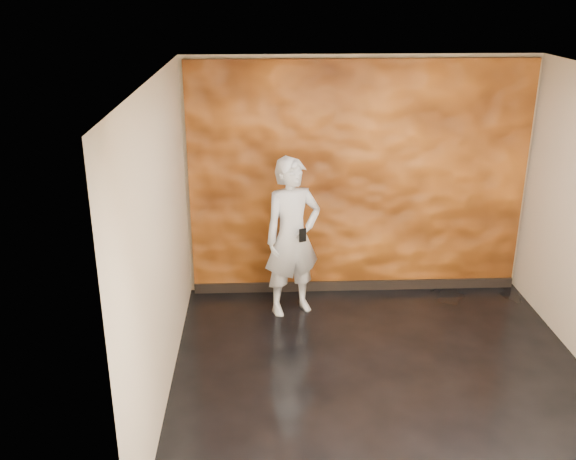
{
  "coord_description": "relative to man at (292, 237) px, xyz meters",
  "views": [
    {
      "loc": [
        -1.13,
        -5.12,
        3.49
      ],
      "look_at": [
        -0.86,
        0.9,
        1.19
      ],
      "focal_mm": 40.0,
      "sensor_mm": 36.0,
      "label": 1
    }
  ],
  "objects": [
    {
      "name": "feature_wall",
      "position": [
        0.79,
        0.53,
        0.48
      ],
      "size": [
        3.9,
        0.06,
        2.75
      ],
      "primitive_type": "cube",
      "color": "#C96A20",
      "rests_on": "ground"
    },
    {
      "name": "phone",
      "position": [
        0.1,
        -0.24,
        0.11
      ],
      "size": [
        0.08,
        0.05,
        0.15
      ],
      "primitive_type": "cube",
      "rotation": [
        0.0,
        0.0,
        0.42
      ],
      "color": "black",
      "rests_on": "man"
    },
    {
      "name": "room",
      "position": [
        0.79,
        -1.43,
        0.5
      ],
      "size": [
        4.02,
        4.02,
        2.81
      ],
      "color": "black",
      "rests_on": "ground"
    },
    {
      "name": "man",
      "position": [
        0.0,
        0.0,
        0.0
      ],
      "size": [
        0.77,
        0.64,
        1.8
      ],
      "primitive_type": "imported",
      "rotation": [
        0.0,
        0.0,
        0.37
      ],
      "color": "#A7ADB7",
      "rests_on": "ground"
    },
    {
      "name": "baseboard",
      "position": [
        0.79,
        0.49,
        -0.84
      ],
      "size": [
        3.9,
        0.04,
        0.12
      ],
      "primitive_type": "cube",
      "color": "black",
      "rests_on": "ground"
    }
  ]
}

